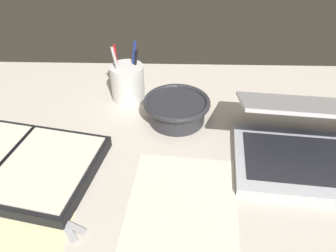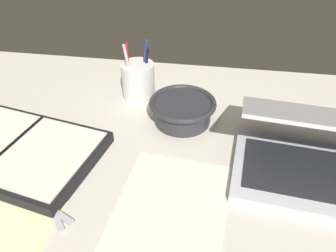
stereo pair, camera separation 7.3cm
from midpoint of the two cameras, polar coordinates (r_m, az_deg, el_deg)
desk_top at (r=74.18cm, az=-3.35°, el=-7.83°), size 140.00×100.00×2.00cm
laptop at (r=77.75cm, az=22.33°, el=-2.94°), size 38.26×31.19×16.37cm
bowl at (r=84.88cm, az=-0.94°, el=2.93°), size 17.30×17.30×6.24cm
pen_cup at (r=94.06cm, az=-9.29°, el=7.45°), size 9.34×9.34×16.94cm
planner at (r=81.89cm, az=-28.42°, el=-5.80°), size 42.78×31.61×3.17cm
scissors at (r=70.55cm, az=-23.18°, el=-13.39°), size 12.86×11.22×0.80cm
paper_sheet_front at (r=65.57cm, az=-0.93°, el=-14.44°), size 23.77×31.00×0.16cm
paper_sheet_beside_planner at (r=69.40cm, az=-28.79°, el=-17.18°), size 20.36×29.00×0.16cm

